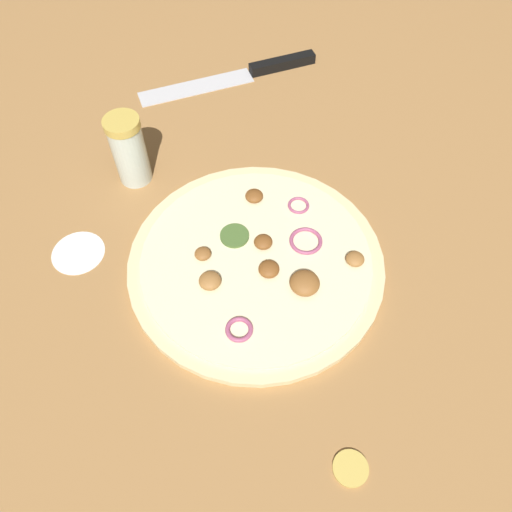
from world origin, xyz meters
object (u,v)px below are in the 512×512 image
pizza (257,262)px  knife (255,71)px  spice_jar (129,150)px  loose_cap (351,468)px

pizza → knife: 0.42m
spice_jar → knife: bearing=-138.9°
pizza → knife: bearing=-102.9°
knife → spice_jar: spice_jar is taller
pizza → loose_cap: 0.28m
knife → spice_jar: (0.24, 0.21, 0.05)m
pizza → spice_jar: spice_jar is taller
knife → spice_jar: size_ratio=2.97×
knife → loose_cap: 0.68m
pizza → spice_jar: 0.25m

